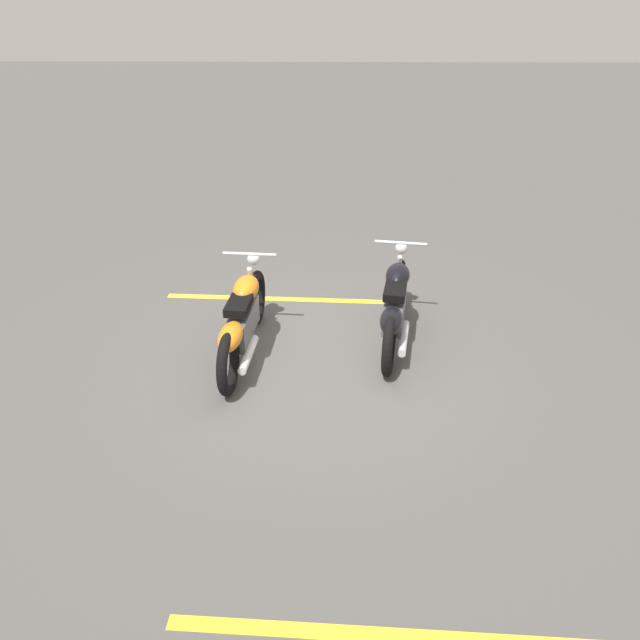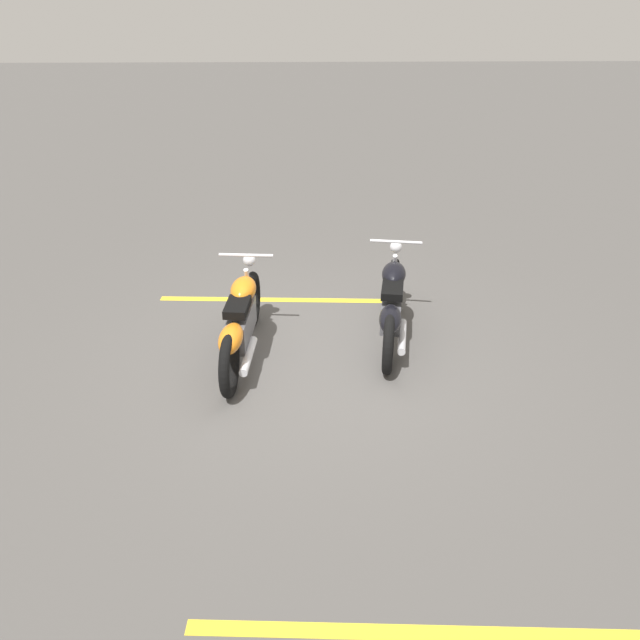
# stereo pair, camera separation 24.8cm
# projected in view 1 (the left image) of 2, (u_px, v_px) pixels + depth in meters

# --- Properties ---
(ground_plane) EXTENTS (60.00, 60.00, 0.00)m
(ground_plane) POSITION_uv_depth(u_px,v_px,m) (320.00, 357.00, 7.36)
(ground_plane) COLOR #514F4C
(motorcycle_bright_foreground) EXTENTS (2.23, 0.62, 1.04)m
(motorcycle_bright_foreground) POSITION_uv_depth(u_px,v_px,m) (242.00, 320.00, 7.18)
(motorcycle_bright_foreground) COLOR black
(motorcycle_bright_foreground) RESTS_ON ground
(motorcycle_dark_foreground) EXTENTS (2.22, 0.65, 1.04)m
(motorcycle_dark_foreground) POSITION_uv_depth(u_px,v_px,m) (395.00, 305.00, 7.50)
(motorcycle_dark_foreground) COLOR black
(motorcycle_dark_foreground) RESTS_ON ground
(parking_stripe_near) EXTENTS (0.29, 3.20, 0.01)m
(parking_stripe_near) POSITION_uv_depth(u_px,v_px,m) (286.00, 299.00, 8.70)
(parking_stripe_near) COLOR yellow
(parking_stripe_near) RESTS_ON ground
(parking_stripe_mid) EXTENTS (0.29, 3.20, 0.01)m
(parking_stripe_mid) POSITION_uv_depth(u_px,v_px,m) (409.00, 637.00, 4.23)
(parking_stripe_mid) COLOR yellow
(parking_stripe_mid) RESTS_ON ground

